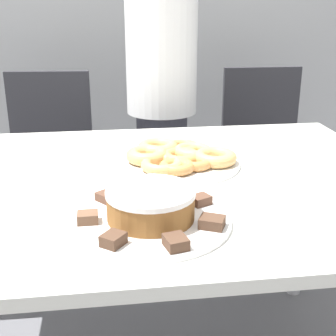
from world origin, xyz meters
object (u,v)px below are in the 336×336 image
(plate_donuts, at_px, (181,163))
(napkin, at_px, (318,179))
(office_chair_left, at_px, (49,176))
(office_chair_right, at_px, (265,165))
(person_standing, at_px, (162,99))
(frosted_cake, at_px, (151,204))
(plate_cake, at_px, (151,220))

(plate_donuts, bearing_deg, napkin, -25.66)
(office_chair_left, xyz_separation_m, office_chair_right, (1.07, 0.00, 0.00))
(person_standing, height_order, office_chair_right, person_standing)
(plate_donuts, bearing_deg, person_standing, 87.57)
(office_chair_left, bearing_deg, frosted_cake, -67.94)
(office_chair_left, distance_m, office_chair_right, 1.07)
(napkin, bearing_deg, office_chair_right, 78.03)
(person_standing, relative_size, office_chair_right, 1.69)
(office_chair_right, height_order, plate_donuts, office_chair_right)
(office_chair_right, distance_m, napkin, 1.07)
(plate_cake, xyz_separation_m, napkin, (0.48, 0.20, -0.00))
(office_chair_left, distance_m, napkin, 1.36)
(office_chair_left, xyz_separation_m, napkin, (0.86, -1.00, 0.33))
(person_standing, distance_m, office_chair_left, 0.66)
(office_chair_left, xyz_separation_m, plate_donuts, (0.50, -0.83, 0.33))
(office_chair_right, height_order, plate_cake, office_chair_right)
(person_standing, xyz_separation_m, napkin, (0.33, -0.90, -0.05))
(frosted_cake, bearing_deg, plate_cake, 180.00)
(plate_cake, bearing_deg, office_chair_right, 59.88)
(office_chair_left, height_order, frosted_cake, office_chair_left)
(office_chair_left, relative_size, napkin, 4.94)
(office_chair_right, bearing_deg, office_chair_left, -178.41)
(frosted_cake, height_order, napkin, frosted_cake)
(office_chair_left, xyz_separation_m, frosted_cake, (0.37, -1.20, 0.37))
(plate_donuts, height_order, napkin, plate_donuts)
(plate_donuts, distance_m, frosted_cake, 0.39)
(frosted_cake, relative_size, napkin, 1.08)
(plate_cake, bearing_deg, napkin, 22.21)
(office_chair_right, xyz_separation_m, napkin, (-0.21, -1.00, 0.33))
(person_standing, bearing_deg, office_chair_right, 10.13)
(office_chair_left, distance_m, plate_cake, 1.30)
(office_chair_left, height_order, office_chair_right, same)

